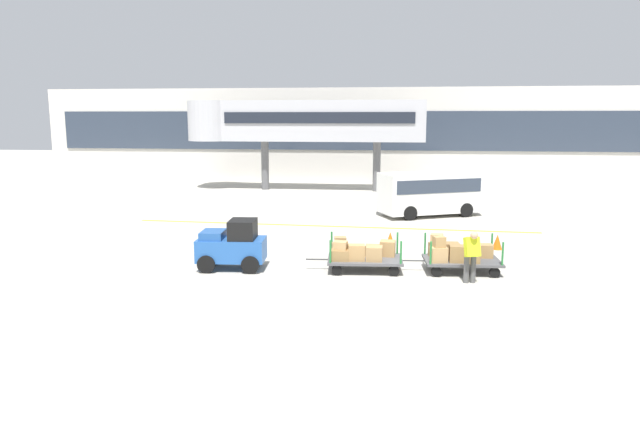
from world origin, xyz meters
The scene contains 11 objects.
ground_plane centered at (0.00, 0.00, 0.00)m, with size 120.00×120.00×0.00m, color #B2ADA0.
apron_lead_line centered at (-2.67, 7.77, 0.00)m, with size 17.76×0.20×0.01m, color yellow.
terminal_building centered at (0.00, 25.98, 3.44)m, with size 52.94×2.51×6.86m.
jet_bridge centered at (-6.35, 19.99, 4.46)m, with size 15.47×3.00×5.81m.
baggage_tug centered at (-4.96, 0.40, 0.75)m, with size 2.18×1.37×1.58m.
baggage_cart_lead centered at (-0.92, 0.72, 0.54)m, with size 3.05×1.57×1.10m.
baggage_cart_middle centered at (2.05, 0.95, 0.56)m, with size 3.05×1.57×1.19m.
baggage_handler centered at (2.29, -0.28, 0.87)m, with size 0.49×0.51×1.56m.
shuttle_van centered at (1.82, 11.11, 1.23)m, with size 5.15×3.74×2.10m.
safety_cone_near centered at (-0.04, 4.15, 0.28)m, with size 0.36×0.36×0.55m, color #EA590F.
safety_cone_far centered at (3.83, 4.20, 0.28)m, with size 0.36×0.36×0.55m, color #EA590F.
Camera 1 is at (-0.03, -16.42, 4.75)m, focal length 31.61 mm.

